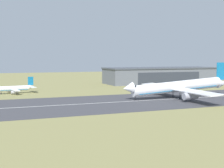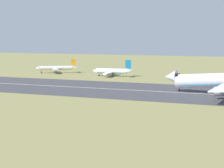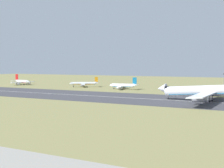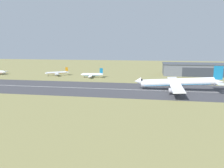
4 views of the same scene
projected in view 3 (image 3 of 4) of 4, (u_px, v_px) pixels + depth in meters
name	position (u px, v px, depth m)	size (l,w,h in m)	color
ground_plane	(17.00, 113.00, 113.40)	(701.88, 701.88, 0.00)	olive
runway_strip	(103.00, 96.00, 169.81)	(461.88, 49.67, 0.06)	#3D3D42
runway_centreline	(103.00, 96.00, 169.81)	(415.69, 0.70, 0.01)	silver
airplane_landing	(213.00, 91.00, 145.08)	(55.55, 58.99, 16.29)	white
airplane_parked_west	(84.00, 84.00, 241.08)	(21.74, 18.94, 7.73)	silver
airplane_parked_centre	(22.00, 82.00, 265.88)	(18.27, 24.45, 9.10)	silver
airplane_parked_east	(123.00, 86.00, 218.52)	(21.24, 20.06, 8.51)	white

